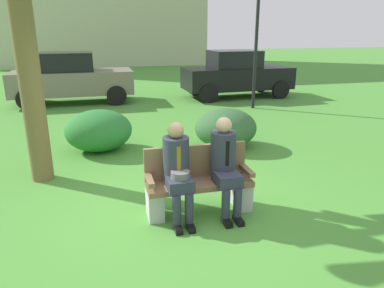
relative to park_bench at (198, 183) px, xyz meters
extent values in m
plane|color=#478E33|center=(-0.29, 0.14, -0.40)|extent=(80.00, 80.00, 0.00)
cube|color=brown|center=(0.00, -0.05, 0.02)|extent=(1.42, 0.44, 0.07)
cube|color=brown|center=(0.00, 0.14, 0.28)|extent=(1.42, 0.06, 0.45)
cube|color=brown|center=(-0.67, -0.05, 0.15)|extent=(0.08, 0.44, 0.06)
cube|color=brown|center=(0.67, -0.05, 0.15)|extent=(0.08, 0.44, 0.06)
cube|color=#BBBBBB|center=(-0.61, -0.05, -0.21)|extent=(0.20, 0.37, 0.38)
cube|color=#BBBBBB|center=(0.61, -0.05, -0.21)|extent=(0.20, 0.37, 0.38)
cube|color=#2D3342|center=(-0.31, -0.22, 0.13)|extent=(0.32, 0.38, 0.16)
cylinder|color=#2D3342|center=(-0.39, -0.41, -0.17)|extent=(0.11, 0.11, 0.45)
cylinder|color=#2D3342|center=(-0.23, -0.41, -0.17)|extent=(0.11, 0.11, 0.45)
cube|color=black|center=(-0.39, -0.47, -0.36)|extent=(0.09, 0.22, 0.07)
cube|color=black|center=(-0.23, -0.47, -0.36)|extent=(0.09, 0.22, 0.07)
cylinder|color=#2D3342|center=(-0.31, -0.03, 0.43)|extent=(0.34, 0.34, 0.50)
cube|color=olive|center=(-0.31, -0.20, 0.45)|extent=(0.05, 0.01, 0.32)
sphere|color=tan|center=(-0.31, -0.03, 0.78)|extent=(0.21, 0.21, 0.21)
cylinder|color=slate|center=(-0.30, -0.24, 0.26)|extent=(0.24, 0.24, 0.09)
cube|color=#2D3342|center=(0.33, -0.22, 0.13)|extent=(0.32, 0.38, 0.16)
cylinder|color=#2D3342|center=(0.25, -0.41, -0.17)|extent=(0.11, 0.11, 0.45)
cylinder|color=#2D3342|center=(0.41, -0.41, -0.17)|extent=(0.11, 0.11, 0.45)
cube|color=black|center=(0.25, -0.47, -0.36)|extent=(0.09, 0.22, 0.07)
cube|color=black|center=(0.41, -0.47, -0.36)|extent=(0.09, 0.22, 0.07)
cylinder|color=#2D3342|center=(0.33, -0.03, 0.44)|extent=(0.34, 0.34, 0.53)
cube|color=black|center=(0.33, -0.20, 0.46)|extent=(0.05, 0.01, 0.34)
sphere|color=tan|center=(0.33, -0.03, 0.80)|extent=(0.21, 0.21, 0.21)
cylinder|color=brown|center=(-2.23, 1.69, 1.43)|extent=(0.35, 0.35, 3.65)
ellipsoid|color=#325E33|center=(1.30, 2.57, 0.01)|extent=(1.31, 1.20, 0.82)
ellipsoid|color=#297530|center=(-1.29, 2.99, 0.02)|extent=(1.35, 1.23, 0.84)
cube|color=slate|center=(-2.08, 8.35, 0.30)|extent=(3.92, 1.61, 0.76)
cube|color=black|center=(-2.23, 8.35, 0.98)|extent=(1.72, 1.38, 0.60)
cylinder|color=black|center=(-0.73, 9.14, -0.08)|extent=(0.64, 0.15, 0.64)
cylinder|color=black|center=(-0.71, 7.58, -0.08)|extent=(0.64, 0.15, 0.64)
cylinder|color=black|center=(-3.46, 9.11, -0.08)|extent=(0.64, 0.15, 0.64)
cylinder|color=black|center=(-3.44, 7.55, -0.08)|extent=(0.64, 0.15, 0.64)
cube|color=black|center=(3.67, 8.03, 0.30)|extent=(3.96, 1.71, 0.76)
cube|color=black|center=(3.52, 8.03, 0.98)|extent=(1.75, 1.43, 0.60)
cylinder|color=black|center=(5.01, 8.87, -0.08)|extent=(0.65, 0.17, 0.64)
cylinder|color=black|center=(5.07, 7.31, -0.08)|extent=(0.65, 0.17, 0.64)
cylinder|color=black|center=(2.28, 8.76, -0.08)|extent=(0.65, 0.17, 0.64)
cylinder|color=black|center=(2.34, 7.20, -0.08)|extent=(0.65, 0.17, 0.64)
cylinder|color=black|center=(3.46, 6.06, 1.47)|extent=(0.10, 0.10, 3.74)
camera|label=1|loc=(-1.18, -4.26, 1.98)|focal=33.29mm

